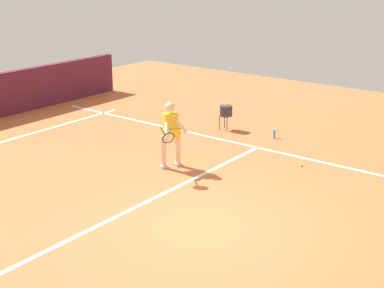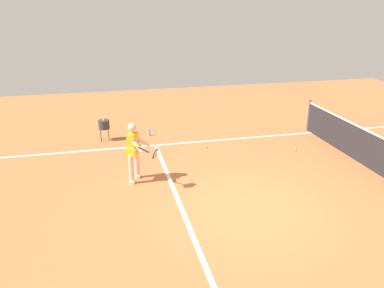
# 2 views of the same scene
# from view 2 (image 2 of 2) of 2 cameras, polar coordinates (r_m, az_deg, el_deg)

# --- Properties ---
(ground_plane) EXTENTS (25.17, 25.17, 0.00)m
(ground_plane) POSITION_cam_2_polar(r_m,az_deg,el_deg) (9.06, 8.46, -8.96)
(ground_plane) COLOR #C66638
(service_line_marking) EXTENTS (8.73, 0.10, 0.01)m
(service_line_marking) POSITION_cam_2_polar(r_m,az_deg,el_deg) (8.66, -1.21, -10.17)
(service_line_marking) COLOR white
(service_line_marking) RESTS_ON ground
(sideline_left_marking) EXTENTS (0.10, 17.36, 0.01)m
(sideline_left_marking) POSITION_cam_2_polar(r_m,az_deg,el_deg) (12.83, 1.46, 0.37)
(sideline_left_marking) COLOR white
(sideline_left_marking) RESTS_ON ground
(tennis_player) EXTENTS (1.05, 0.81, 1.55)m
(tennis_player) POSITION_cam_2_polar(r_m,az_deg,el_deg) (9.90, -8.47, -0.90)
(tennis_player) COLOR beige
(tennis_player) RESTS_ON ground
(tennis_ball_near) EXTENTS (0.07, 0.07, 0.07)m
(tennis_ball_near) POSITION_cam_2_polar(r_m,az_deg,el_deg) (12.32, 2.06, -0.37)
(tennis_ball_near) COLOR #D1E533
(tennis_ball_near) RESTS_ON ground
(tennis_ball_mid) EXTENTS (0.07, 0.07, 0.07)m
(tennis_ball_mid) POSITION_cam_2_polar(r_m,az_deg,el_deg) (12.47, 14.85, -0.81)
(tennis_ball_mid) COLOR #D1E533
(tennis_ball_mid) RESTS_ON ground
(ball_hopper) EXTENTS (0.36, 0.36, 0.74)m
(ball_hopper) POSITION_cam_2_polar(r_m,az_deg,el_deg) (13.11, -12.79, 2.79)
(ball_hopper) COLOR #333338
(ball_hopper) RESTS_ON ground
(water_bottle) EXTENTS (0.07, 0.07, 0.24)m
(water_bottle) POSITION_cam_2_polar(r_m,az_deg,el_deg) (13.45, -6.28, 1.73)
(water_bottle) COLOR #4C9EE5
(water_bottle) RESTS_ON ground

